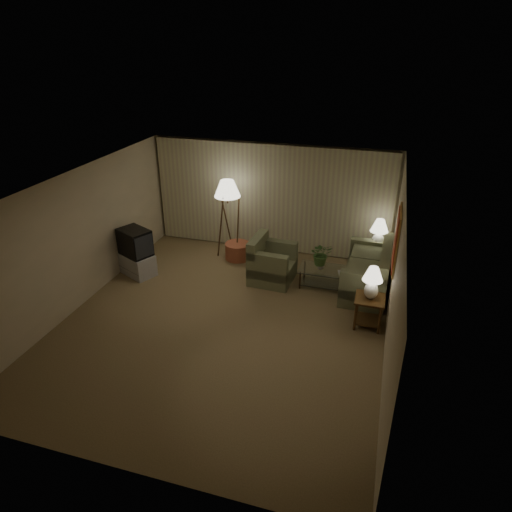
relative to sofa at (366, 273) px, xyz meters
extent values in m
plane|color=#8C744D|center=(-2.50, -1.99, -0.40)|extent=(7.00, 7.00, 0.00)
cube|color=#BCAF90|center=(-2.50, 1.51, 0.95)|extent=(6.00, 0.04, 2.70)
cube|color=#BCAF90|center=(-5.50, -1.99, 0.95)|extent=(0.04, 7.00, 2.70)
cube|color=#BCAF90|center=(0.50, -1.99, 0.95)|extent=(0.04, 7.00, 2.70)
cube|color=white|center=(-2.50, -1.99, 2.30)|extent=(6.00, 7.00, 0.04)
cube|color=#BDB092|center=(-2.50, 1.43, 0.95)|extent=(5.85, 0.12, 2.65)
cube|color=gold|center=(0.48, -1.19, 1.35)|extent=(0.03, 0.90, 1.10)
cube|color=#AA231F|center=(0.45, -1.19, 1.35)|extent=(0.02, 0.80, 1.00)
cube|color=#646C4B|center=(0.00, 0.00, -0.19)|extent=(1.87, 1.01, 0.42)
cube|color=#646C4B|center=(-2.02, -0.15, -0.19)|extent=(1.05, 1.00, 0.42)
cube|color=#37200F|center=(0.15, -1.35, 0.18)|extent=(0.54, 0.54, 0.04)
cube|color=#37200F|center=(0.15, -1.35, -0.28)|extent=(0.46, 0.46, 0.02)
cylinder|color=#37200F|center=(-0.07, -1.57, -0.12)|extent=(0.05, 0.05, 0.56)
cylinder|color=#37200F|center=(-0.07, -1.13, -0.12)|extent=(0.05, 0.05, 0.56)
cylinder|color=#37200F|center=(0.37, -1.57, -0.12)|extent=(0.05, 0.05, 0.56)
cylinder|color=#37200F|center=(0.37, -1.13, -0.12)|extent=(0.05, 0.05, 0.56)
cube|color=#37200F|center=(0.15, 0.91, 0.18)|extent=(0.50, 0.42, 0.04)
cube|color=#37200F|center=(0.15, 0.91, -0.28)|extent=(0.42, 0.35, 0.02)
cylinder|color=#37200F|center=(-0.05, 0.75, -0.12)|extent=(0.05, 0.05, 0.56)
cylinder|color=#37200F|center=(-0.05, 1.07, -0.12)|extent=(0.05, 0.05, 0.56)
cylinder|color=#37200F|center=(0.35, 0.75, -0.12)|extent=(0.05, 0.05, 0.56)
cylinder|color=#37200F|center=(0.35, 1.07, -0.12)|extent=(0.05, 0.05, 0.56)
ellipsoid|color=white|center=(0.15, -1.35, 0.36)|extent=(0.26, 0.26, 0.32)
cylinder|color=white|center=(0.15, -1.35, 0.56)|extent=(0.03, 0.03, 0.07)
cone|color=white|center=(0.15, -1.35, 0.71)|extent=(0.37, 0.37, 0.26)
ellipsoid|color=white|center=(0.15, 0.91, 0.37)|extent=(0.28, 0.28, 0.35)
cylinder|color=white|center=(0.15, 0.91, 0.59)|extent=(0.03, 0.03, 0.08)
cone|color=white|center=(0.15, 0.91, 0.75)|extent=(0.40, 0.40, 0.28)
cube|color=silver|center=(-0.82, -0.10, 0.00)|extent=(1.21, 0.66, 0.02)
cube|color=silver|center=(-0.82, -0.10, -0.30)|extent=(1.12, 0.57, 0.01)
cylinder|color=#44301B|center=(-1.35, -0.36, -0.20)|extent=(0.04, 0.04, 0.40)
cylinder|color=#44301B|center=(-1.35, 0.16, -0.20)|extent=(0.04, 0.04, 0.40)
cylinder|color=#44301B|center=(-0.29, -0.36, -0.20)|extent=(0.04, 0.04, 0.40)
cylinder|color=#44301B|center=(-0.29, 0.16, -0.20)|extent=(0.04, 0.04, 0.40)
cube|color=#B4B4B7|center=(-5.05, -0.75, -0.15)|extent=(1.19, 1.12, 0.50)
cube|color=black|center=(-5.05, -0.75, 0.40)|extent=(1.09, 1.05, 0.60)
cylinder|color=#37200F|center=(-3.39, 0.80, 1.10)|extent=(0.04, 0.04, 0.28)
cone|color=white|center=(-3.39, 0.80, 1.32)|extent=(0.62, 0.62, 0.39)
cylinder|color=#AA5A39|center=(-3.12, 0.66, -0.20)|extent=(0.63, 0.63, 0.40)
imported|color=white|center=(-0.97, -0.10, 0.09)|extent=(0.19, 0.19, 0.17)
imported|color=#467032|center=(-0.97, -0.10, 0.43)|extent=(0.56, 0.52, 0.51)
imported|color=olive|center=(-0.57, -0.20, 0.02)|extent=(0.23, 0.28, 0.02)
camera|label=1|loc=(0.17, -8.85, 4.62)|focal=32.00mm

